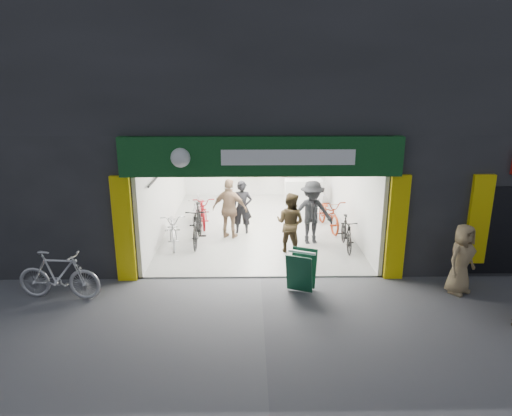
{
  "coord_description": "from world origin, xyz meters",
  "views": [
    {
      "loc": [
        -0.3,
        -10.31,
        4.82
      ],
      "look_at": [
        -0.09,
        1.5,
        1.36
      ],
      "focal_mm": 32.0,
      "sensor_mm": 36.0,
      "label": 1
    }
  ],
  "objects_px": {
    "bike_left_front": "(173,228)",
    "sandwich_board": "(301,270)",
    "pedestrian_near": "(461,259)",
    "bike_right_front": "(346,233)",
    "parked_bike": "(59,275)"
  },
  "relations": [
    {
      "from": "bike_right_front",
      "to": "parked_bike",
      "type": "xyz_separation_m",
      "value": [
        -7.0,
        -2.9,
        0.09
      ]
    },
    {
      "from": "bike_left_front",
      "to": "sandwich_board",
      "type": "height_order",
      "value": "bike_left_front"
    },
    {
      "from": "bike_left_front",
      "to": "parked_bike",
      "type": "xyz_separation_m",
      "value": [
        -2.0,
        -3.35,
        0.05
      ]
    },
    {
      "from": "sandwich_board",
      "to": "parked_bike",
      "type": "bearing_deg",
      "value": -154.47
    },
    {
      "from": "parked_bike",
      "to": "pedestrian_near",
      "type": "bearing_deg",
      "value": -82.95
    },
    {
      "from": "sandwich_board",
      "to": "bike_left_front",
      "type": "bearing_deg",
      "value": 160.64
    },
    {
      "from": "sandwich_board",
      "to": "bike_right_front",
      "type": "bearing_deg",
      "value": 80.74
    },
    {
      "from": "pedestrian_near",
      "to": "sandwich_board",
      "type": "bearing_deg",
      "value": 144.2
    },
    {
      "from": "bike_left_front",
      "to": "bike_right_front",
      "type": "height_order",
      "value": "bike_left_front"
    },
    {
      "from": "bike_left_front",
      "to": "pedestrian_near",
      "type": "xyz_separation_m",
      "value": [
        7.01,
        -3.2,
        0.31
      ]
    },
    {
      "from": "bike_left_front",
      "to": "pedestrian_near",
      "type": "height_order",
      "value": "pedestrian_near"
    },
    {
      "from": "bike_right_front",
      "to": "parked_bike",
      "type": "height_order",
      "value": "parked_bike"
    },
    {
      "from": "parked_bike",
      "to": "sandwich_board",
      "type": "xyz_separation_m",
      "value": [
        5.42,
        0.32,
        -0.05
      ]
    },
    {
      "from": "bike_left_front",
      "to": "bike_right_front",
      "type": "bearing_deg",
      "value": -15.82
    },
    {
      "from": "bike_right_front",
      "to": "sandwich_board",
      "type": "distance_m",
      "value": 3.03
    }
  ]
}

